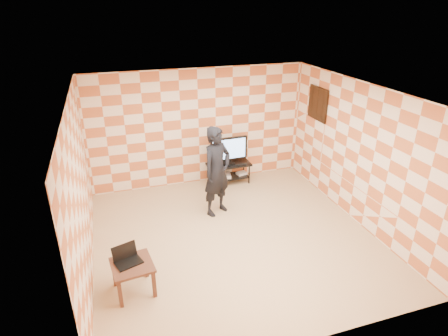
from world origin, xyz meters
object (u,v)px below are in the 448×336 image
(tv, at_px, (229,149))
(person, at_px, (217,171))
(side_table, at_px, (133,269))
(tv_stand, at_px, (229,169))

(tv, height_order, person, person)
(side_table, relative_size, person, 0.35)
(tv, bearing_deg, side_table, -129.56)
(tv_stand, xyz_separation_m, tv, (-0.00, -0.00, 0.49))
(tv_stand, xyz_separation_m, side_table, (-2.51, -3.04, 0.05))
(tv_stand, xyz_separation_m, person, (-0.65, -1.21, 0.56))
(person, bearing_deg, tv_stand, 33.17)
(person, bearing_deg, tv, 33.12)
(tv, relative_size, person, 0.49)
(tv_stand, bearing_deg, side_table, -129.54)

